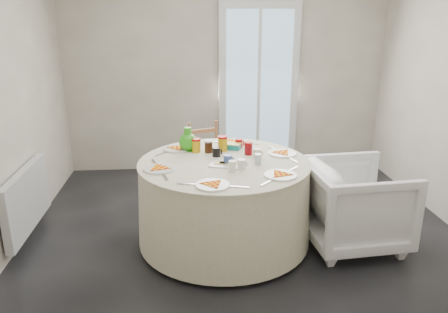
{
  "coord_description": "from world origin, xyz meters",
  "views": [
    {
      "loc": [
        -0.49,
        -3.5,
        1.95
      ],
      "look_at": [
        -0.2,
        -0.0,
        0.8
      ],
      "focal_mm": 35.0,
      "sensor_mm": 36.0,
      "label": 1
    }
  ],
  "objects": [
    {
      "name": "table",
      "position": [
        -0.2,
        -0.0,
        0.38
      ],
      "size": [
        1.5,
        1.5,
        0.76
      ],
      "primitive_type": "cylinder",
      "color": "#FEF6C6",
      "rests_on": "floor"
    },
    {
      "name": "place_settings",
      "position": [
        -0.2,
        -0.0,
        0.77
      ],
      "size": [
        1.65,
        1.65,
        0.03
      ],
      "primitive_type": null,
      "rotation": [
        0.0,
        0.0,
        -0.23
      ],
      "color": "silver",
      "rests_on": "table"
    },
    {
      "name": "butter_tub",
      "position": [
        -0.09,
        0.35,
        0.79
      ],
      "size": [
        0.17,
        0.15,
        0.06
      ],
      "primitive_type": "cube",
      "rotation": [
        0.0,
        0.0,
        -0.4
      ],
      "color": "#0F878E",
      "rests_on": "table"
    },
    {
      "name": "mugs_glasses",
      "position": [
        -0.07,
        0.03,
        0.81
      ],
      "size": [
        0.67,
        0.67,
        0.1
      ],
      "primitive_type": null,
      "rotation": [
        0.0,
        0.0,
        0.31
      ],
      "color": "gray",
      "rests_on": "table"
    },
    {
      "name": "green_pitcher",
      "position": [
        -0.5,
        0.34,
        0.87
      ],
      "size": [
        0.21,
        0.21,
        0.21
      ],
      "primitive_type": null,
      "rotation": [
        0.0,
        0.0,
        -0.37
      ],
      "color": "green",
      "rests_on": "table"
    },
    {
      "name": "floor",
      "position": [
        0.0,
        0.0,
        0.0
      ],
      "size": [
        4.0,
        4.0,
        0.0
      ],
      "primitive_type": "plane",
      "color": "black",
      "rests_on": "ground"
    },
    {
      "name": "jar_cluster",
      "position": [
        -0.21,
        0.23,
        0.82
      ],
      "size": [
        0.58,
        0.38,
        0.15
      ],
      "primitive_type": null,
      "rotation": [
        0.0,
        0.0,
        0.25
      ],
      "color": "#94320E",
      "rests_on": "table"
    },
    {
      "name": "cheese_platter",
      "position": [
        -0.18,
        -0.1,
        0.77
      ],
      "size": [
        0.33,
        0.27,
        0.04
      ],
      "primitive_type": null,
      "rotation": [
        0.0,
        0.0,
        -0.35
      ],
      "color": "silver",
      "rests_on": "table"
    },
    {
      "name": "glass_door",
      "position": [
        0.4,
        1.95,
        1.05
      ],
      "size": [
        1.0,
        0.08,
        2.1
      ],
      "primitive_type": "cube",
      "color": "silver",
      "rests_on": "floor"
    },
    {
      "name": "radiator",
      "position": [
        -1.94,
        0.2,
        0.38
      ],
      "size": [
        0.07,
        1.0,
        0.55
      ],
      "primitive_type": "cube",
      "color": "silver",
      "rests_on": "floor"
    },
    {
      "name": "armchair",
      "position": [
        0.93,
        -0.14,
        0.39
      ],
      "size": [
        0.82,
        0.86,
        0.83
      ],
      "primitive_type": "imported",
      "rotation": [
        0.0,
        0.0,
        1.66
      ],
      "color": "white",
      "rests_on": "floor"
    },
    {
      "name": "wooden_chair",
      "position": [
        -0.28,
        1.05,
        0.47
      ],
      "size": [
        0.46,
        0.45,
        0.83
      ],
      "primitive_type": null,
      "rotation": [
        0.0,
        0.0,
        0.33
      ],
      "color": "#9B6345",
      "rests_on": "floor"
    },
    {
      "name": "wall_back",
      "position": [
        0.0,
        2.0,
        1.3
      ],
      "size": [
        4.0,
        0.02,
        2.6
      ],
      "primitive_type": "cube",
      "color": "#BCB5A3",
      "rests_on": "floor"
    }
  ]
}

